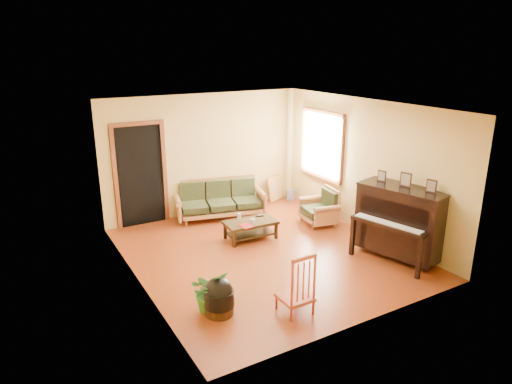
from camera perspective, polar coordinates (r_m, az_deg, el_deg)
floor at (r=8.23m, az=1.15°, el=-7.60°), size 5.00×5.00×0.00m
doorway at (r=9.50m, az=-14.23°, el=1.94°), size 1.08×0.16×2.05m
window at (r=9.98m, az=8.27°, el=5.87°), size 0.12×1.36×1.46m
sofa at (r=9.76m, az=-4.49°, el=-0.94°), size 2.02×1.21×0.81m
coffee_table at (r=8.74m, az=-0.69°, el=-4.76°), size 1.02×0.60×0.36m
armchair at (r=9.48m, az=7.83°, el=-1.82°), size 0.82×0.85×0.75m
piano at (r=8.20m, az=17.55°, el=-3.72°), size 1.20×1.62×1.28m
footstool at (r=6.44m, az=-4.65°, el=-13.38°), size 0.47×0.47×0.40m
red_chair at (r=6.36m, az=4.94°, el=-11.17°), size 0.43×0.47×0.91m
leaning_frame at (r=10.85m, az=2.37°, el=0.45°), size 0.46×0.26×0.60m
ceramic_crock at (r=10.98m, az=4.36°, el=-0.33°), size 0.24×0.24×0.25m
potted_plant at (r=6.49m, az=-5.93°, el=-12.22°), size 0.63×0.59×0.59m
book at (r=8.36m, az=-1.81°, el=-4.43°), size 0.19×0.25×0.02m
candle at (r=8.73m, az=-2.12°, el=-3.06°), size 0.10×0.10×0.13m
glass_jar at (r=8.64m, az=-0.41°, el=-3.54°), size 0.09×0.09×0.06m
remote at (r=8.91m, az=0.47°, el=-3.01°), size 0.15×0.07×0.01m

